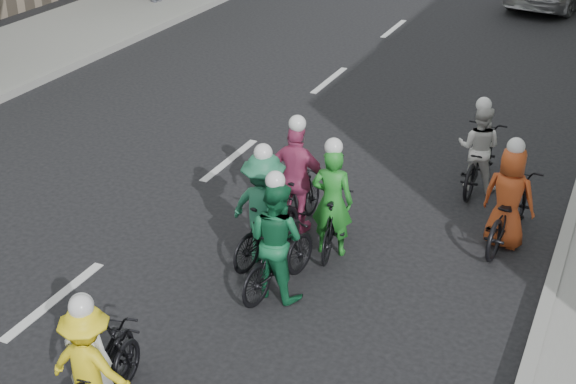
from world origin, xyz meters
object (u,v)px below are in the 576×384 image
Objects in this scene: cyclist_6 at (479,155)px; cyclist_7 at (265,216)px; cyclist_0 at (96,372)px; cyclist_3 at (298,188)px; cyclist_5 at (333,212)px; cyclist_1 at (277,247)px; cyclist_4 at (508,207)px; cyclist_2 at (94,374)px.

cyclist_7 reaches higher than cyclist_6.
cyclist_0 is 0.97× the size of cyclist_3.
cyclist_3 is at bearing 51.34° from cyclist_6.
cyclist_0 is at bearing 66.95° from cyclist_5.
cyclist_5 is at bearing -115.12° from cyclist_0.
cyclist_4 is (2.56, 2.61, -0.08)m from cyclist_1.
cyclist_1 is (0.80, 2.93, 0.17)m from cyclist_0.
cyclist_2 is (-0.74, -3.03, -0.11)m from cyclist_1.
cyclist_3 is 0.81m from cyclist_5.
cyclist_1 is 3.12m from cyclist_2.
cyclist_1 is at bearing -116.17° from cyclist_0.
cyclist_4 is 1.06× the size of cyclist_7.
cyclist_6 is at bearing -58.63° from cyclist_4.
cyclist_1 is at bearing 51.69° from cyclist_4.
cyclist_3 reaches higher than cyclist_0.
cyclist_4 is (3.01, 0.91, -0.11)m from cyclist_3.
cyclist_4 is at bearing 116.16° from cyclist_6.
cyclist_5 is 0.97× the size of cyclist_6.
cyclist_2 reaches higher than cyclist_0.
cyclist_1 is 0.96× the size of cyclist_3.
cyclist_3 is (-0.44, 1.70, 0.02)m from cyclist_1.
cyclist_2 is at bearing 88.08° from cyclist_3.
cyclist_6 is (2.55, 7.27, 0.06)m from cyclist_0.
cyclist_2 is at bearing 65.80° from cyclist_4.
cyclist_1 is at bearing 69.29° from cyclist_5.
cyclist_3 reaches higher than cyclist_1.
cyclist_4 reaches higher than cyclist_6.
cyclist_0 is 1.01× the size of cyclist_1.
cyclist_6 is 4.31m from cyclist_7.
cyclist_6 reaches higher than cyclist_2.
cyclist_0 is at bearing 96.03° from cyclist_7.
cyclist_0 is at bearing 87.32° from cyclist_3.
cyclist_2 is 4.74m from cyclist_3.
cyclist_6 is (1.47, 3.01, -0.04)m from cyclist_5.
cyclist_5 is 1.03m from cyclist_7.
cyclist_5 is at bearing -90.68° from cyclist_1.
cyclist_3 is 1.03× the size of cyclist_7.
cyclist_5 is 0.99× the size of cyclist_7.
cyclist_6 reaches higher than cyclist_0.
cyclist_3 is 3.44m from cyclist_6.
cyclist_6 is at bearing -127.95° from cyclist_3.
cyclist_4 is 2.62m from cyclist_5.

